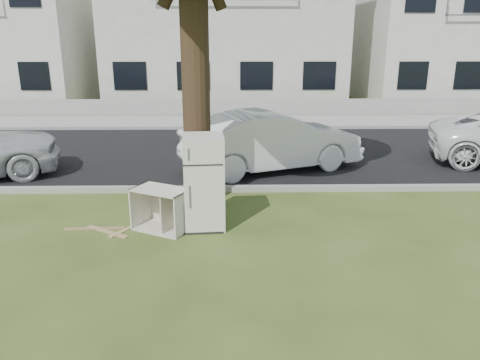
{
  "coord_description": "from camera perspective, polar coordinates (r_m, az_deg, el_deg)",
  "views": [
    {
      "loc": [
        0.29,
        -7.32,
        3.3
      ],
      "look_at": [
        0.43,
        0.6,
        0.84
      ],
      "focal_mm": 35.0,
      "sensor_mm": 36.0,
      "label": 1
    }
  ],
  "objects": [
    {
      "name": "sidewalk",
      "position": [
        18.62,
        -1.9,
        7.07
      ],
      "size": [
        120.0,
        2.8,
        0.01
      ],
      "primitive_type": "cube",
      "color": "gray",
      "rests_on": "ground"
    },
    {
      "name": "townhouse_center",
      "position": [
        24.82,
        -1.77,
        18.24
      ],
      "size": [
        11.22,
        8.16,
        7.44
      ],
      "color": "silver",
      "rests_on": "ground"
    },
    {
      "name": "plank_a",
      "position": [
        8.73,
        -17.28,
        -5.67
      ],
      "size": [
        1.07,
        0.13,
        0.02
      ],
      "primitive_type": "cube",
      "rotation": [
        0.0,
        0.0,
        0.04
      ],
      "color": "#966F48",
      "rests_on": "ground"
    },
    {
      "name": "cabinet",
      "position": [
        8.34,
        -9.48,
        -3.51
      ],
      "size": [
        1.13,
        0.98,
        0.75
      ],
      "primitive_type": "cube",
      "rotation": [
        0.0,
        0.0,
        -0.49
      ],
      "color": "white",
      "rests_on": "ground"
    },
    {
      "name": "kerb_near",
      "position": [
        10.32,
        -2.57,
        -1.4
      ],
      "size": [
        120.0,
        0.18,
        0.12
      ],
      "primitive_type": "cube",
      "color": "gray",
      "rests_on": "ground"
    },
    {
      "name": "plank_c",
      "position": [
        8.54,
        -13.79,
        -5.92
      ],
      "size": [
        0.46,
        0.68,
        0.02
      ],
      "primitive_type": "cube",
      "rotation": [
        0.0,
        0.0,
        1.02
      ],
      "color": "tan",
      "rests_on": "ground"
    },
    {
      "name": "kerb_far",
      "position": [
        17.19,
        -1.97,
        6.19
      ],
      "size": [
        120.0,
        0.18,
        0.12
      ],
      "primitive_type": "cube",
      "color": "gray",
      "rests_on": "ground"
    },
    {
      "name": "plank_b",
      "position": [
        8.54,
        -15.89,
        -6.08
      ],
      "size": [
        0.84,
        0.59,
        0.02
      ],
      "primitive_type": "cube",
      "rotation": [
        0.0,
        0.0,
        -0.57
      ],
      "color": "tan",
      "rests_on": "ground"
    },
    {
      "name": "low_wall",
      "position": [
        20.14,
        -1.85,
        8.84
      ],
      "size": [
        120.0,
        0.15,
        0.7
      ],
      "primitive_type": "cube",
      "color": "gray",
      "rests_on": "ground"
    },
    {
      "name": "ground",
      "position": [
        8.03,
        -3.01,
        -7.0
      ],
      "size": [
        120.0,
        120.0,
        0.0
      ],
      "primitive_type": "plane",
      "color": "#354819"
    },
    {
      "name": "fridge",
      "position": [
        8.18,
        -4.4,
        -0.29
      ],
      "size": [
        0.74,
        0.69,
        1.68
      ],
      "primitive_type": "cube",
      "rotation": [
        0.0,
        0.0,
        0.08
      ],
      "color": "silver",
      "rests_on": "ground"
    },
    {
      "name": "car_center",
      "position": [
        11.84,
        3.89,
        4.77
      ],
      "size": [
        4.79,
        3.12,
        1.49
      ],
      "primitive_type": "imported",
      "rotation": [
        0.0,
        0.0,
        1.94
      ],
      "color": "white",
      "rests_on": "ground"
    },
    {
      "name": "road",
      "position": [
        13.72,
        -2.2,
        3.37
      ],
      "size": [
        120.0,
        7.0,
        0.01
      ],
      "primitive_type": "cube",
      "color": "black",
      "rests_on": "ground"
    },
    {
      "name": "townhouse_right",
      "position": [
        27.44,
        25.28,
        15.96
      ],
      "size": [
        10.2,
        8.16,
        6.84
      ],
      "color": "white",
      "rests_on": "ground"
    }
  ]
}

